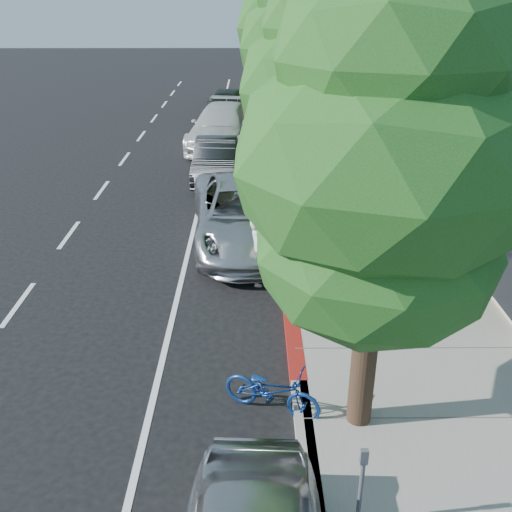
{
  "coord_description": "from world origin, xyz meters",
  "views": [
    {
      "loc": [
        -0.83,
        -9.31,
        6.61
      ],
      "look_at": [
        -0.76,
        1.71,
        1.35
      ],
      "focal_mm": 40.0,
      "sensor_mm": 36.0,
      "label": 1
    }
  ],
  "objects_px": {
    "pedestrian": "(331,150)",
    "street_tree_1": "(328,93)",
    "street_tree_5": "(281,28)",
    "white_pickup": "(222,126)",
    "street_tree_0": "(383,170)",
    "dark_sedan": "(216,159)",
    "street_tree_4": "(286,29)",
    "silver_suv": "(245,213)",
    "street_tree_2": "(306,50)",
    "cyclist": "(258,251)",
    "street_tree_3": "(294,30)",
    "dark_suv_far": "(227,105)",
    "bicycle": "(272,390)"
  },
  "relations": [
    {
      "from": "pedestrian",
      "to": "street_tree_1",
      "type": "bearing_deg",
      "value": 57.75
    },
    {
      "from": "street_tree_5",
      "to": "white_pickup",
      "type": "bearing_deg",
      "value": -104.67
    },
    {
      "from": "street_tree_0",
      "to": "dark_sedan",
      "type": "bearing_deg",
      "value": 103.04
    },
    {
      "from": "street_tree_4",
      "to": "silver_suv",
      "type": "distance_m",
      "value": 17.02
    },
    {
      "from": "street_tree_5",
      "to": "street_tree_4",
      "type": "bearing_deg",
      "value": -90.0
    },
    {
      "from": "street_tree_4",
      "to": "dark_sedan",
      "type": "bearing_deg",
      "value": -106.28
    },
    {
      "from": "street_tree_2",
      "to": "cyclist",
      "type": "bearing_deg",
      "value": -102.88
    },
    {
      "from": "street_tree_3",
      "to": "white_pickup",
      "type": "bearing_deg",
      "value": 177.1
    },
    {
      "from": "street_tree_4",
      "to": "street_tree_5",
      "type": "height_order",
      "value": "street_tree_4"
    },
    {
      "from": "dark_suv_far",
      "to": "pedestrian",
      "type": "bearing_deg",
      "value": -61.93
    },
    {
      "from": "street_tree_0",
      "to": "street_tree_2",
      "type": "xyz_separation_m",
      "value": [
        0.0,
        12.0,
        0.32
      ]
    },
    {
      "from": "street_tree_0",
      "to": "street_tree_5",
      "type": "xyz_separation_m",
      "value": [
        0.0,
        30.0,
        -0.18
      ]
    },
    {
      "from": "street_tree_5",
      "to": "dark_suv_far",
      "type": "relative_size",
      "value": 1.49
    },
    {
      "from": "street_tree_4",
      "to": "cyclist",
      "type": "distance_m",
      "value": 19.42
    },
    {
      "from": "street_tree_1",
      "to": "white_pickup",
      "type": "height_order",
      "value": "street_tree_1"
    },
    {
      "from": "street_tree_3",
      "to": "bicycle",
      "type": "relative_size",
      "value": 4.62
    },
    {
      "from": "street_tree_2",
      "to": "street_tree_5",
      "type": "xyz_separation_m",
      "value": [
        -0.0,
        18.0,
        -0.5
      ]
    },
    {
      "from": "street_tree_5",
      "to": "dark_sedan",
      "type": "distance_m",
      "value": 17.26
    },
    {
      "from": "street_tree_2",
      "to": "street_tree_5",
      "type": "distance_m",
      "value": 18.01
    },
    {
      "from": "dark_suv_far",
      "to": "street_tree_5",
      "type": "bearing_deg",
      "value": 68.47
    },
    {
      "from": "white_pickup",
      "to": "dark_sedan",
      "type": "bearing_deg",
      "value": -82.29
    },
    {
      "from": "street_tree_1",
      "to": "dark_suv_far",
      "type": "xyz_separation_m",
      "value": [
        -3.1,
        17.5,
        -3.56
      ]
    },
    {
      "from": "street_tree_0",
      "to": "street_tree_3",
      "type": "distance_m",
      "value": 18.01
    },
    {
      "from": "street_tree_1",
      "to": "street_tree_2",
      "type": "height_order",
      "value": "street_tree_2"
    },
    {
      "from": "street_tree_3",
      "to": "dark_sedan",
      "type": "bearing_deg",
      "value": -123.91
    },
    {
      "from": "street_tree_5",
      "to": "dark_suv_far",
      "type": "height_order",
      "value": "street_tree_5"
    },
    {
      "from": "dark_sedan",
      "to": "silver_suv",
      "type": "bearing_deg",
      "value": -78.38
    },
    {
      "from": "street_tree_5",
      "to": "street_tree_3",
      "type": "bearing_deg",
      "value": -90.0
    },
    {
      "from": "street_tree_3",
      "to": "white_pickup",
      "type": "relative_size",
      "value": 1.31
    },
    {
      "from": "cyclist",
      "to": "dark_sedan",
      "type": "bearing_deg",
      "value": 10.88
    },
    {
      "from": "street_tree_4",
      "to": "street_tree_2",
      "type": "bearing_deg",
      "value": -90.0
    },
    {
      "from": "street_tree_3",
      "to": "dark_suv_far",
      "type": "xyz_separation_m",
      "value": [
        -3.1,
        5.5,
        -4.08
      ]
    },
    {
      "from": "pedestrian",
      "to": "white_pickup",
      "type": "bearing_deg",
      "value": -68.33
    },
    {
      "from": "street_tree_3",
      "to": "white_pickup",
      "type": "distance_m",
      "value": 5.08
    },
    {
      "from": "street_tree_4",
      "to": "pedestrian",
      "type": "relative_size",
      "value": 4.62
    },
    {
      "from": "white_pickup",
      "to": "street_tree_1",
      "type": "bearing_deg",
      "value": -67.98
    },
    {
      "from": "bicycle",
      "to": "white_pickup",
      "type": "distance_m",
      "value": 17.89
    },
    {
      "from": "street_tree_4",
      "to": "white_pickup",
      "type": "bearing_deg",
      "value": -117.95
    },
    {
      "from": "bicycle",
      "to": "pedestrian",
      "type": "distance_m",
      "value": 13.73
    },
    {
      "from": "street_tree_2",
      "to": "dark_sedan",
      "type": "height_order",
      "value": "street_tree_2"
    },
    {
      "from": "dark_sedan",
      "to": "white_pickup",
      "type": "distance_m",
      "value": 4.77
    },
    {
      "from": "street_tree_0",
      "to": "street_tree_3",
      "type": "relative_size",
      "value": 0.89
    },
    {
      "from": "bicycle",
      "to": "street_tree_3",
      "type": "bearing_deg",
      "value": 19.5
    },
    {
      "from": "cyclist",
      "to": "bicycle",
      "type": "relative_size",
      "value": 1.0
    },
    {
      "from": "dark_sedan",
      "to": "dark_suv_far",
      "type": "distance_m",
      "value": 10.11
    },
    {
      "from": "street_tree_3",
      "to": "bicycle",
      "type": "distance_m",
      "value": 18.25
    },
    {
      "from": "street_tree_4",
      "to": "bicycle",
      "type": "relative_size",
      "value": 4.28
    },
    {
      "from": "street_tree_2",
      "to": "street_tree_1",
      "type": "bearing_deg",
      "value": -90.0
    },
    {
      "from": "pedestrian",
      "to": "cyclist",
      "type": "bearing_deg",
      "value": 48.9
    },
    {
      "from": "silver_suv",
      "to": "pedestrian",
      "type": "height_order",
      "value": "pedestrian"
    }
  ]
}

